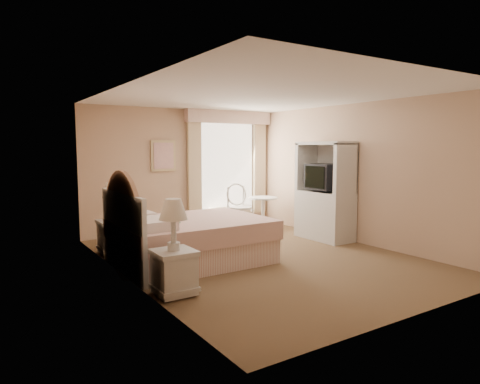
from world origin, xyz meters
TOP-DOWN VIEW (x-y plane):
  - room at (0.00, 0.00)m, footprint 4.21×5.51m
  - window at (1.05, 2.65)m, footprint 2.05×0.22m
  - framed_art at (-0.45, 2.71)m, footprint 0.52×0.04m
  - bed at (-1.12, 0.38)m, footprint 2.17×1.71m
  - nightstand_near at (-1.84, -0.84)m, footprint 0.46×0.46m
  - nightstand_far at (-1.84, 1.53)m, footprint 0.47×0.47m
  - round_table at (1.52, 2.03)m, footprint 0.62×0.62m
  - cafe_chair at (0.85, 1.95)m, footprint 0.49×0.49m
  - armoire at (1.81, 0.46)m, footprint 0.55×1.10m

SIDE VIEW (x-z plane):
  - bed at x=-1.12m, z-range -0.39..1.12m
  - nightstand_near at x=-1.84m, z-range -0.14..0.98m
  - nightstand_far at x=-1.84m, z-range -0.14..1.00m
  - round_table at x=1.52m, z-range 0.11..0.77m
  - cafe_chair at x=0.85m, z-range 0.08..1.06m
  - armoire at x=1.81m, z-range -0.16..1.67m
  - room at x=0.00m, z-range -0.01..2.50m
  - window at x=1.05m, z-range 0.09..2.60m
  - framed_art at x=-0.45m, z-range 1.24..1.86m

